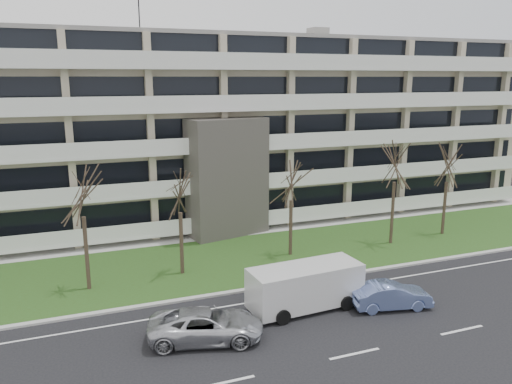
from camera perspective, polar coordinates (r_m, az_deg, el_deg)
name	(u,v)px	position (r m, az deg, el deg)	size (l,w,h in m)	color
ground	(355,354)	(23.61, 11.20, -17.69)	(160.00, 160.00, 0.00)	black
grass_verge	(252,257)	(34.19, -0.40, -7.43)	(90.00, 10.00, 0.06)	#2C4517
curb	(282,284)	(29.88, 2.99, -10.49)	(90.00, 0.35, 0.12)	#B2B2AD
sidewalk	(228,234)	(39.11, -3.22, -4.78)	(90.00, 2.00, 0.08)	#B2B2AD
lane_edge_line	(293,295)	(28.66, 4.22, -11.69)	(90.00, 0.12, 0.01)	white
apartment_building	(203,128)	(44.02, -6.06, 7.25)	(60.50, 15.10, 18.75)	#BCB092
silver_pickup	(206,325)	(24.01, -5.73, -14.92)	(2.45, 5.31, 1.48)	silver
blue_sedan	(391,296)	(27.83, 15.17, -11.35)	(1.47, 4.22, 1.39)	#758ACB
white_van	(307,283)	(26.76, 5.80, -10.31)	(6.17, 2.80, 2.34)	silver
tree_2	(81,187)	(29.06, -19.35, 0.53)	(3.89, 3.89, 7.79)	#382B21
tree_3	(179,188)	(30.19, -8.74, 0.46)	(3.53, 3.53, 7.06)	#382B21
tree_4	(291,178)	(33.25, 4.08, 1.57)	(3.47, 3.47, 6.94)	#382B21
tree_5	(396,157)	(36.76, 15.70, 3.84)	(4.13, 4.13, 8.26)	#382B21
tree_6	(448,161)	(40.40, 21.13, 3.30)	(3.71, 3.71, 7.42)	#382B21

